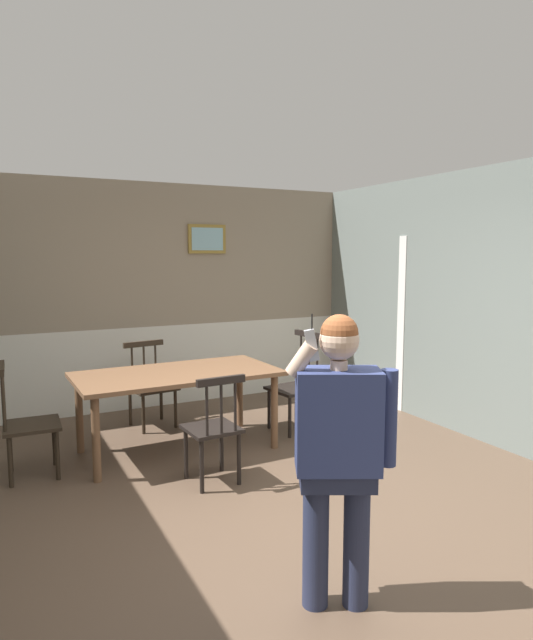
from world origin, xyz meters
TOP-DOWN VIEW (x-y plane):
  - ground_plane at (0.00, 0.00)m, footprint 7.75×7.75m
  - room_back_partition at (0.00, 3.53)m, footprint 5.31×0.17m
  - dining_table at (-0.23, 1.85)m, footprint 1.92×1.03m
  - chair_near_window at (-0.26, 2.73)m, footprint 0.53×0.53m
  - chair_by_doorway at (-0.20, 0.97)m, footprint 0.44×0.44m
  - chair_at_table_head at (1.11, 1.89)m, footprint 0.52×0.52m
  - chair_opposite_corner at (-1.56, 1.82)m, footprint 0.47×0.47m
  - person_figure at (-0.20, -0.81)m, footprint 0.55×0.41m

SIDE VIEW (x-z plane):
  - ground_plane at x=0.00m, z-range 0.00..0.00m
  - chair_near_window at x=-0.26m, z-range -0.01..0.92m
  - chair_by_doorway at x=-0.20m, z-range 0.00..0.93m
  - chair_opposite_corner at x=-1.56m, z-range -0.02..0.97m
  - chair_at_table_head at x=1.11m, z-range -0.04..1.02m
  - dining_table at x=-0.23m, z-range 0.30..1.08m
  - person_figure at x=-0.20m, z-range 0.11..1.70m
  - room_back_partition at x=0.00m, z-range -0.05..2.70m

